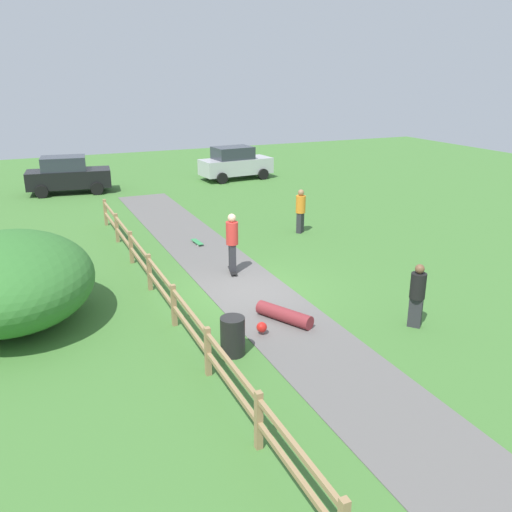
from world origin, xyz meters
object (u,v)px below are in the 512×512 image
at_px(trash_bin, 233,336).
at_px(skateboard_loose, 197,242).
at_px(bystander_black, 417,293).
at_px(parked_car_silver, 235,163).
at_px(bush_large, 9,279).
at_px(skater_fallen, 282,316).
at_px(bystander_orange, 301,209).
at_px(skater_riding, 232,240).
at_px(parked_car_black, 68,175).

relative_size(trash_bin, skateboard_loose, 1.11).
bearing_deg(bystander_black, parked_car_silver, 80.81).
xyz_separation_m(bush_large, trash_bin, (4.48, -3.91, -0.68)).
relative_size(skater_fallen, parked_car_silver, 0.37).
distance_m(skateboard_loose, parked_car_silver, 12.85).
distance_m(skater_fallen, bystander_orange, 8.26).
bearing_deg(trash_bin, bystander_black, -6.78).
distance_m(trash_bin, parked_car_silver, 21.03).
bearing_deg(skater_fallen, trash_bin, -150.99).
relative_size(skateboard_loose, bystander_black, 0.49).
xyz_separation_m(bystander_orange, bystander_black, (-1.37, -8.53, -0.05)).
distance_m(skater_riding, skater_fallen, 3.96).
bearing_deg(bystander_orange, skater_fallen, -121.64).
relative_size(trash_bin, parked_car_black, 0.21).
relative_size(bush_large, skater_riding, 2.59).
bearing_deg(skater_fallen, parked_car_black, 99.99).
bearing_deg(bush_large, bystander_black, -25.99).
bearing_deg(bystander_black, trash_bin, 173.22).
xyz_separation_m(bystander_orange, parked_car_silver, (1.87, 11.50, -0.00)).
bearing_deg(skater_riding, bystander_orange, 37.23).
distance_m(skater_riding, parked_car_silver, 15.84).
distance_m(trash_bin, skater_riding, 5.23).
relative_size(bush_large, parked_car_black, 1.14).
distance_m(skater_fallen, bystander_black, 3.39).
height_order(bush_large, parked_car_black, bush_large).
height_order(trash_bin, parked_car_silver, parked_car_silver).
relative_size(bush_large, bystander_black, 3.02).
xyz_separation_m(skater_fallen, parked_car_black, (-3.26, 18.51, 0.76)).
bearing_deg(bystander_orange, parked_car_silver, 80.77).
bearing_deg(bush_large, bystander_orange, 21.04).
distance_m(bystander_black, parked_car_silver, 20.29).
bearing_deg(bush_large, skateboard_loose, 34.05).
bearing_deg(trash_bin, parked_car_black, 94.45).
bearing_deg(bush_large, skater_riding, 8.06).
bearing_deg(parked_car_silver, parked_car_black, 179.93).
height_order(bush_large, trash_bin, bush_large).
xyz_separation_m(skateboard_loose, bystander_black, (2.85, -8.74, 0.82)).
relative_size(trash_bin, skater_riding, 0.47).
height_order(trash_bin, skateboard_loose, trash_bin).
xyz_separation_m(skater_riding, skater_fallen, (-0.17, -3.85, -0.90)).
distance_m(trash_bin, bystander_black, 4.74).
xyz_separation_m(skater_riding, parked_car_black, (-3.43, 14.66, -0.15)).
height_order(skater_riding, bystander_orange, skater_riding).
bearing_deg(parked_car_black, bystander_orange, -56.65).
distance_m(bystander_orange, parked_car_black, 13.78).
distance_m(trash_bin, parked_car_black, 19.54).
relative_size(trash_bin, bystander_orange, 0.52).
bearing_deg(parked_car_silver, bystander_black, -99.19).
bearing_deg(skateboard_loose, parked_car_black, 106.54).
xyz_separation_m(bush_large, bystander_black, (9.17, -4.47, -0.22)).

